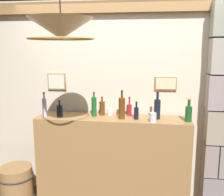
{
  "coord_description": "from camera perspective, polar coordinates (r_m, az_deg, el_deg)",
  "views": [
    {
      "loc": [
        0.43,
        -2.24,
        1.97
      ],
      "look_at": [
        0.0,
        0.77,
        1.39
      ],
      "focal_mm": 42.29,
      "sensor_mm": 36.0,
      "label": 1
    }
  ],
  "objects": [
    {
      "name": "liquor_bottle_vodka",
      "position": [
        3.28,
        3.76,
        -2.47
      ],
      "size": [
        0.06,
        0.06,
        0.24
      ],
      "color": "maroon",
      "rests_on": "bar_shelf_unit"
    },
    {
      "name": "liquor_bottle_sherry",
      "position": [
        3.3,
        -2.15,
        -2.17
      ],
      "size": [
        0.07,
        0.07,
        0.24
      ],
      "color": "#583312",
      "rests_on": "bar_shelf_unit"
    },
    {
      "name": "liquor_bottle_mezcal",
      "position": [
        3.15,
        9.75,
        -2.25
      ],
      "size": [
        0.08,
        0.08,
        0.33
      ],
      "color": "black",
      "rests_on": "bar_shelf_unit"
    },
    {
      "name": "liquor_bottle_scotch",
      "position": [
        3.24,
        -3.91,
        -1.8
      ],
      "size": [
        0.06,
        0.06,
        0.3
      ],
      "color": "#185723",
      "rests_on": "bar_shelf_unit"
    },
    {
      "name": "liquor_bottle_bourbon",
      "position": [
        3.26,
        -11.25,
        -2.7
      ],
      "size": [
        0.07,
        0.07,
        0.22
      ],
      "color": "black",
      "rests_on": "bar_shelf_unit"
    },
    {
      "name": "liquor_bottle_rum",
      "position": [
        3.12,
        2.14,
        -2.14
      ],
      "size": [
        0.08,
        0.08,
        0.34
      ],
      "color": "#5D3612",
      "rests_on": "bar_shelf_unit"
    },
    {
      "name": "pendant_lamp",
      "position": [
        2.39,
        -10.99,
        14.38
      ],
      "size": [
        0.58,
        0.58,
        0.6
      ],
      "color": "#EFE5C6"
    },
    {
      "name": "bar_shelf_unit",
      "position": [
        3.39,
        0.12,
        -13.59
      ],
      "size": [
        1.86,
        0.41,
        1.14
      ],
      "primitive_type": "cube",
      "color": "#9E7547",
      "rests_on": "ground"
    },
    {
      "name": "stone_pillar",
      "position": [
        3.41,
        22.46,
        -2.0
      ],
      "size": [
        0.36,
        0.29,
        2.49
      ],
      "color": "gray",
      "rests_on": "ground"
    },
    {
      "name": "glass_tumbler_rocks",
      "position": [
        3.3,
        -0.49,
        -3.03
      ],
      "size": [
        0.06,
        0.06,
        0.09
      ],
      "color": "silver",
      "rests_on": "bar_shelf_unit"
    },
    {
      "name": "wooden_barrel",
      "position": [
        3.68,
        -19.91,
        -17.58
      ],
      "size": [
        0.43,
        0.43,
        0.52
      ],
      "color": "#9E7547",
      "rests_on": "ground"
    },
    {
      "name": "glass_tumbler_highball",
      "position": [
        3.03,
        8.85,
        -4.18
      ],
      "size": [
        0.08,
        0.08,
        0.11
      ],
      "color": "silver",
      "rests_on": "bar_shelf_unit"
    },
    {
      "name": "liquor_bottle_amaro",
      "position": [
        3.32,
        -14.39,
        -1.84
      ],
      "size": [
        0.05,
        0.05,
        0.3
      ],
      "color": "silver",
      "rests_on": "bar_shelf_unit"
    },
    {
      "name": "panelled_rear_partition",
      "position": [
        3.42,
        0.77,
        0.39
      ],
      "size": [
        3.51,
        0.15,
        2.56
      ],
      "color": "beige",
      "rests_on": "ground"
    },
    {
      "name": "liquor_bottle_gin",
      "position": [
        3.12,
        5.27,
        -3.14
      ],
      "size": [
        0.06,
        0.06,
        0.22
      ],
      "color": "black",
      "rests_on": "bar_shelf_unit"
    },
    {
      "name": "liquor_bottle_tequila",
      "position": [
        3.13,
        16.21,
        -3.12
      ],
      "size": [
        0.07,
        0.07,
        0.27
      ],
      "color": "#1A4F21",
      "rests_on": "bar_shelf_unit"
    }
  ]
}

